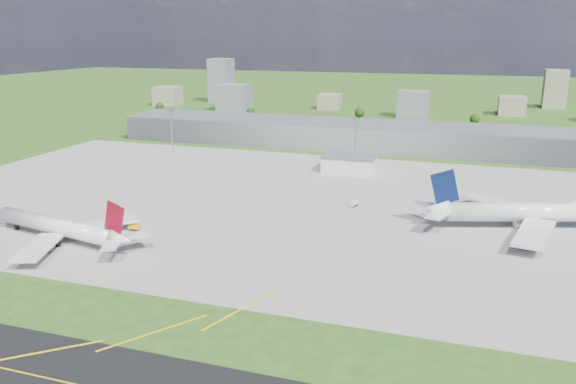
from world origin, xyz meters
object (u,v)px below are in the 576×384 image
(tug_yellow, at_px, (134,228))
(van_white_far, at_px, (521,224))
(airliner_red_twin, at_px, (61,228))
(airliner_blue_quad, at_px, (544,212))
(van_white_near, at_px, (354,204))

(tug_yellow, distance_m, van_white_far, 140.21)
(tug_yellow, xyz_separation_m, van_white_far, (132.32, 46.36, 0.35))
(airliner_red_twin, distance_m, airliner_blue_quad, 169.78)
(airliner_blue_quad, relative_size, tug_yellow, 19.96)
(airliner_blue_quad, xyz_separation_m, tug_yellow, (-139.57, -48.03, -5.11))
(van_white_far, bearing_deg, van_white_near, 141.01)
(airliner_blue_quad, height_order, tug_yellow, airliner_blue_quad)
(van_white_near, distance_m, van_white_far, 63.62)
(tug_yellow, height_order, van_white_far, van_white_far)
(airliner_blue_quad, bearing_deg, tug_yellow, -178.32)
(tug_yellow, height_order, van_white_near, van_white_near)
(airliner_red_twin, xyz_separation_m, airliner_blue_quad, (156.71, 65.33, 1.28))
(airliner_red_twin, relative_size, airliner_blue_quad, 0.80)
(airliner_red_twin, relative_size, van_white_near, 12.73)
(airliner_red_twin, height_order, airliner_blue_quad, airliner_blue_quad)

